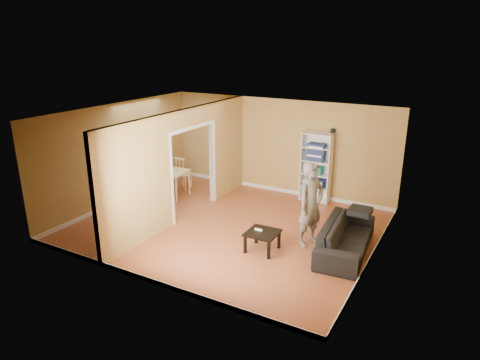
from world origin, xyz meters
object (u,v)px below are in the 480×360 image
Objects in this scene: sofa at (346,233)px; bookshelf at (317,167)px; chair_left at (147,173)px; chair_far at (184,172)px; person at (311,197)px; coffee_table at (262,235)px; dining_table at (166,173)px; chair_near at (156,185)px.

sofa is 2.98m from bookshelf.
chair_left is at bearing -160.61° from bookshelf.
person is at bearing 160.18° from chair_far.
coffee_table is 0.55× the size of dining_table.
chair_near is at bearing 80.98° from sofa.
dining_table is at bearing 101.23° from person.
person is 2.36× the size of chair_near.
chair_left reaches higher than dining_table.
bookshelf is 1.92× the size of chair_far.
dining_table is at bearing 75.33° from sofa.
sofa reaches higher than coffee_table.
coffee_table is at bearing 147.49° from chair_far.
bookshelf is 4.06m from dining_table.
sofa is 5.33m from dining_table.
chair_near is at bearing -149.52° from bookshelf.
coffee_table is at bearing 159.09° from person.
chair_left is at bearing 120.49° from chair_near.
coffee_table is at bearing 90.48° from chair_left.
chair_far is at bearing 68.15° from sofa.
dining_table is at bearing 82.18° from chair_far.
sofa is 5.39m from chair_far.
coffee_table is (0.04, -3.28, -0.56)m from bookshelf.
dining_table is at bearing 156.07° from coffee_table.
chair_left is at bearing 176.34° from dining_table.
chair_far is (0.83, 0.62, -0.04)m from chair_left.
person reaches higher than chair_left.
sofa is 2.11× the size of chair_left.
chair_far is at bearing 92.94° from person.
person reaches higher than chair_far.
chair_near is at bearing 75.89° from chair_left.
chair_near is (0.07, -0.53, -0.19)m from dining_table.
chair_far is (0.02, 1.20, 0.03)m from chair_near.
bookshelf is 3.33m from coffee_table.
dining_table is (-4.48, 0.91, -0.41)m from person.
bookshelf is 4.26m from chair_near.
sofa is 2.28× the size of chair_far.
dining_table is 0.57m from chair_near.
bookshelf reaches higher than sofa.
dining_table reaches higher than coffee_table.
chair_near is 1.20m from chair_far.
chair_left is 1.00m from chair_near.
sofa is at bearing 163.19° from chair_far.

